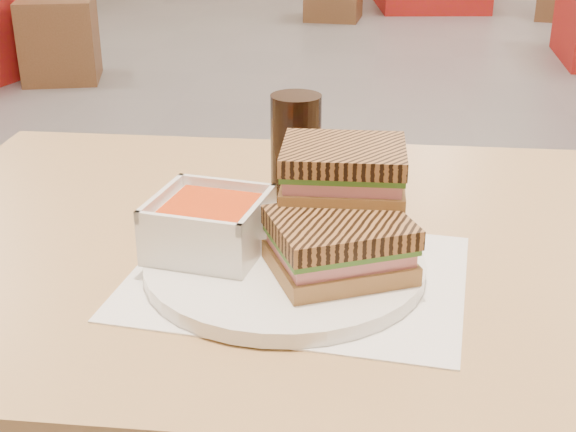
# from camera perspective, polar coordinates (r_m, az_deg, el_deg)

# --- Properties ---
(main_table) EXTENTS (1.22, 0.73, 0.75)m
(main_table) POSITION_cam_1_polar(r_m,az_deg,el_deg) (0.96, 7.58, -8.01)
(main_table) COLOR #A1794A
(main_table) RESTS_ON ground
(tray_liner) EXTENTS (0.37, 0.30, 0.00)m
(tray_liner) POSITION_cam_1_polar(r_m,az_deg,el_deg) (0.83, 0.66, -4.37)
(tray_liner) COLOR white
(tray_liner) RESTS_ON main_table
(plate) EXTENTS (0.29, 0.29, 0.02)m
(plate) POSITION_cam_1_polar(r_m,az_deg,el_deg) (0.83, -0.24, -3.55)
(plate) COLOR white
(plate) RESTS_ON tray_liner
(soup_bowl) EXTENTS (0.13, 0.13, 0.06)m
(soup_bowl) POSITION_cam_1_polar(r_m,az_deg,el_deg) (0.84, -5.69, -0.80)
(soup_bowl) COLOR white
(soup_bowl) RESTS_ON plate
(panini_lower) EXTENTS (0.16, 0.15, 0.06)m
(panini_lower) POSITION_cam_1_polar(r_m,az_deg,el_deg) (0.79, 3.73, -2.09)
(panini_lower) COLOR #A17041
(panini_lower) RESTS_ON plate
(panini_upper) EXTENTS (0.13, 0.11, 0.06)m
(panini_upper) POSITION_cam_1_polar(r_m,az_deg,el_deg) (0.84, 4.00, 3.23)
(panini_upper) COLOR #A17041
(panini_upper) RESTS_ON panini_lower
(cola_glass) EXTENTS (0.06, 0.06, 0.14)m
(cola_glass) POSITION_cam_1_polar(r_m,az_deg,el_deg) (0.99, 0.57, 4.91)
(cola_glass) COLOR black
(cola_glass) RESTS_ON main_table
(bg_chair_0r) EXTENTS (0.50, 0.50, 0.46)m
(bg_chair_0r) POSITION_cam_1_polar(r_m,az_deg,el_deg) (4.80, -16.13, 12.10)
(bg_chair_0r) COLOR brown
(bg_chair_0r) RESTS_ON ground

